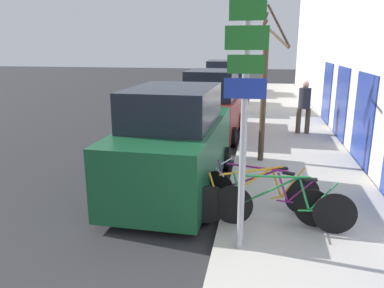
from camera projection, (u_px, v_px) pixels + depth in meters
ground_plane at (211, 140)px, 12.77m from camera, size 80.00×80.00×0.00m
sidewalk_curb at (284, 125)px, 14.96m from camera, size 3.20×32.00×0.15m
building_facade at (338, 43)px, 13.78m from camera, size 0.23×32.00×6.50m
signpost at (244, 109)px, 5.19m from camera, size 0.58×0.12×3.77m
bicycle_0 at (283, 206)px, 6.24m from camera, size 2.36×0.44×0.96m
bicycle_1 at (257, 197)px, 6.63m from camera, size 2.27×1.02×0.94m
bicycle_2 at (262, 194)px, 6.77m from camera, size 2.34×0.92×0.92m
parked_car_0 at (175, 143)px, 8.24m from camera, size 2.19×4.81×2.31m
parked_car_1 at (213, 107)px, 13.10m from camera, size 2.07×4.26×2.34m
parked_car_2 at (225, 88)px, 18.33m from camera, size 2.20×4.64×2.44m
parked_car_3 at (233, 80)px, 24.20m from camera, size 2.24×4.84×2.18m
pedestrian_near at (304, 103)px, 12.90m from camera, size 0.48×0.41×1.83m
street_tree at (264, 92)px, 9.65m from camera, size 1.07×1.53×3.98m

